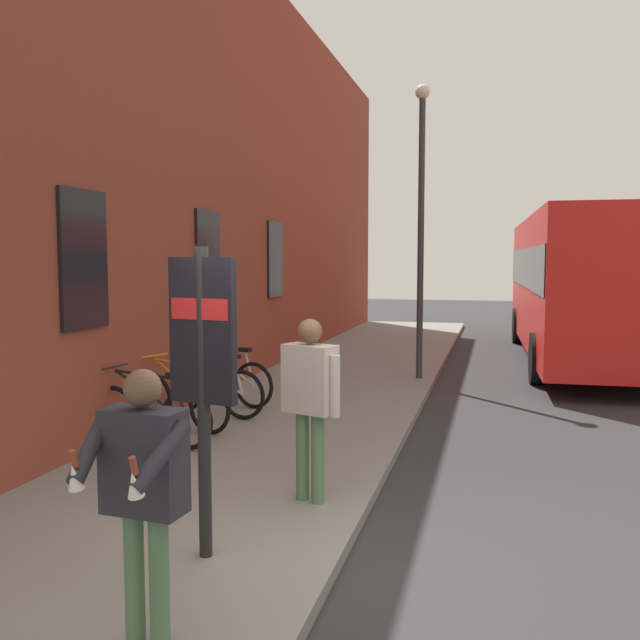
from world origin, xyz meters
The scene contains 12 objects.
ground centered at (6.00, -1.00, 0.00)m, with size 60.00×60.00×0.00m, color #2D2D30.
sidewalk_pavement centered at (8.00, 1.75, 0.06)m, with size 24.00×3.50×0.12m, color gray.
station_facade centered at (8.99, 3.80, 4.07)m, with size 22.00×0.65×8.14m.
bicycle_far_end centered at (2.49, 2.95, 0.51)m, with size 0.48×1.77×0.97m.
bicycle_beside_lamp centered at (3.37, 2.97, 0.51)m, with size 0.71×1.69×0.97m.
bicycle_leaning_wall centered at (4.18, 2.86, 0.51)m, with size 0.52×1.75×0.97m.
bicycle_under_window centered at (4.96, 2.95, 0.51)m, with size 0.62×1.72×0.97m.
transit_info_sign centered at (-0.24, 1.01, 1.72)m, with size 0.17×0.56×2.40m.
city_bus centered at (12.14, -3.00, 1.92)m, with size 10.57×2.87×3.35m.
pedestrian_crossing_street centered at (1.13, 0.55, 1.18)m, with size 0.41×0.62×1.74m.
tourist_with_hotdogs centered at (-1.50, 0.83, 1.14)m, with size 0.59×0.64×1.66m.
street_lamp centered at (8.20, 0.30, 3.37)m, with size 0.28×0.28×5.53m.
Camera 1 is at (-4.99, -1.13, 2.41)m, focal length 38.63 mm.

